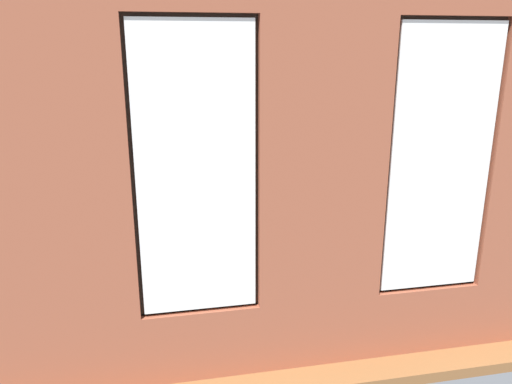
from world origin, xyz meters
TOP-DOWN VIEW (x-y plane):
  - ground_plane at (0.00, 0.00)m, footprint 6.22×5.67m
  - brick_wall_with_windows at (-0.00, 2.45)m, footprint 5.62×0.30m
  - white_wall_right at (2.76, 0.20)m, footprint 0.10×4.67m
  - couch_by_window at (0.58, 1.80)m, footprint 1.96×0.87m
  - couch_left at (-2.11, 0.44)m, footprint 1.00×1.94m
  - coffee_table at (0.41, -0.28)m, footprint 1.47×0.75m
  - cup_ceramic at (0.85, -0.17)m, footprint 0.07×0.07m
  - candle_jar at (0.00, -0.41)m, footprint 0.08×0.08m
  - table_plant_small at (0.41, -0.28)m, footprint 0.19×0.19m
  - remote_black at (0.30, -0.17)m, footprint 0.08×0.18m
  - media_console at (2.46, 0.19)m, footprint 1.25×0.42m
  - tv_flatscreen at (2.46, 0.19)m, footprint 1.12×0.20m
  - potted_plant_near_tv at (1.90, 1.27)m, footprint 0.86×0.90m
  - potted_plant_between_couches at (-0.86, 1.75)m, footprint 0.80×0.80m
  - potted_plant_mid_room_small at (-0.49, -0.86)m, footprint 0.33×0.33m
  - potted_plant_beside_window_right at (1.82, 1.90)m, footprint 0.80×0.82m
  - potted_plant_corner_near_left at (-2.26, -1.83)m, footprint 0.74×0.74m
  - potted_plant_foreground_right at (2.17, -1.79)m, footprint 0.78×0.72m
  - potted_plant_corner_far_left at (-2.26, 1.90)m, footprint 0.66×0.66m

SIDE VIEW (x-z plane):
  - ground_plane at x=0.00m, z-range -0.10..0.00m
  - media_console at x=2.46m, z-range 0.00..0.52m
  - couch_by_window at x=0.58m, z-range -0.07..0.73m
  - couch_left at x=-2.11m, z-range -0.07..0.73m
  - potted_plant_mid_room_small at x=-0.49m, z-range 0.10..0.68m
  - coffee_table at x=0.41m, z-range 0.17..0.62m
  - remote_black at x=0.30m, z-range 0.45..0.47m
  - potted_plant_foreground_right at x=2.17m, z-range -0.05..1.01m
  - cup_ceramic at x=0.85m, z-range 0.45..0.54m
  - candle_jar at x=0.00m, z-range 0.45..0.55m
  - table_plant_small at x=0.41m, z-range 0.46..0.75m
  - potted_plant_near_tv at x=1.90m, z-range -0.02..1.26m
  - potted_plant_beside_window_right at x=1.82m, z-range 0.03..1.35m
  - potted_plant_corner_far_left at x=-2.26m, z-range 0.17..1.21m
  - potted_plant_corner_near_left at x=-2.26m, z-range 0.16..1.25m
  - potted_plant_between_couches at x=-0.86m, z-range 0.18..1.24m
  - tv_flatscreen at x=2.46m, z-range 0.52..1.32m
  - brick_wall_with_windows at x=0.00m, z-range -0.02..3.42m
  - white_wall_right at x=2.76m, z-range 0.00..3.44m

